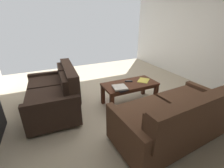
{
  "coord_description": "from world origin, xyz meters",
  "views": [
    {
      "loc": [
        1.34,
        2.68,
        1.73
      ],
      "look_at": [
        0.38,
        0.65,
        0.74
      ],
      "focal_mm": 25.05,
      "sensor_mm": 36.0,
      "label": 1
    }
  ],
  "objects_px": {
    "coffee_table": "(130,87)",
    "tv_remote": "(129,81)",
    "sofa_main": "(175,118)",
    "book_stack": "(120,88)",
    "loose_magazine": "(144,80)",
    "loveseat_near": "(55,93)"
  },
  "relations": [
    {
      "from": "coffee_table",
      "to": "sofa_main",
      "type": "bearing_deg",
      "value": 91.93
    },
    {
      "from": "coffee_table",
      "to": "loose_magazine",
      "type": "xyz_separation_m",
      "value": [
        -0.34,
        -0.01,
        0.08
      ]
    },
    {
      "from": "sofa_main",
      "to": "book_stack",
      "type": "distance_m",
      "value": 1.11
    },
    {
      "from": "coffee_table",
      "to": "tv_remote",
      "type": "bearing_deg",
      "value": -101.48
    },
    {
      "from": "sofa_main",
      "to": "loveseat_near",
      "type": "xyz_separation_m",
      "value": [
        1.47,
        -1.57,
        -0.0
      ]
    },
    {
      "from": "sofa_main",
      "to": "tv_remote",
      "type": "height_order",
      "value": "sofa_main"
    },
    {
      "from": "sofa_main",
      "to": "book_stack",
      "type": "relative_size",
      "value": 5.6
    },
    {
      "from": "loveseat_near",
      "to": "book_stack",
      "type": "xyz_separation_m",
      "value": [
        -1.12,
        0.52,
        0.12
      ]
    },
    {
      "from": "coffee_table",
      "to": "book_stack",
      "type": "height_order",
      "value": "book_stack"
    },
    {
      "from": "sofa_main",
      "to": "loveseat_near",
      "type": "distance_m",
      "value": 2.15
    },
    {
      "from": "book_stack",
      "to": "sofa_main",
      "type": "bearing_deg",
      "value": 108.73
    },
    {
      "from": "loose_magazine",
      "to": "book_stack",
      "type": "bearing_deg",
      "value": 62.07
    },
    {
      "from": "book_stack",
      "to": "coffee_table",
      "type": "bearing_deg",
      "value": -154.06
    },
    {
      "from": "book_stack",
      "to": "loose_magazine",
      "type": "bearing_deg",
      "value": -166.35
    },
    {
      "from": "coffee_table",
      "to": "tv_remote",
      "type": "relative_size",
      "value": 6.85
    },
    {
      "from": "coffee_table",
      "to": "tv_remote",
      "type": "height_order",
      "value": "tv_remote"
    },
    {
      "from": "book_stack",
      "to": "loose_magazine",
      "type": "relative_size",
      "value": 1.13
    },
    {
      "from": "loveseat_near",
      "to": "book_stack",
      "type": "distance_m",
      "value": 1.24
    },
    {
      "from": "tv_remote",
      "to": "loose_magazine",
      "type": "distance_m",
      "value": 0.33
    },
    {
      "from": "loveseat_near",
      "to": "loose_magazine",
      "type": "bearing_deg",
      "value": 168.3
    },
    {
      "from": "tv_remote",
      "to": "loose_magazine",
      "type": "relative_size",
      "value": 0.57
    },
    {
      "from": "loose_magazine",
      "to": "tv_remote",
      "type": "bearing_deg",
      "value": 34.48
    }
  ]
}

